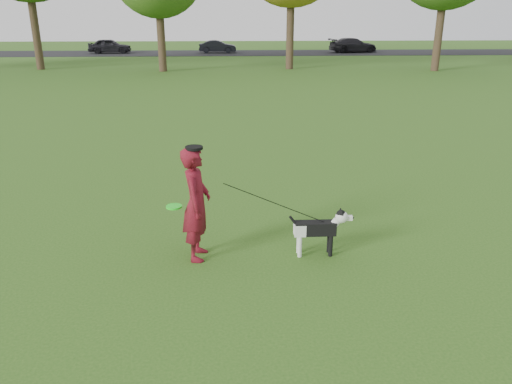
{
  "coord_description": "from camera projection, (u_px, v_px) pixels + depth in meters",
  "views": [
    {
      "loc": [
        0.23,
        -6.49,
        3.47
      ],
      "look_at": [
        0.57,
        0.48,
        0.95
      ],
      "focal_mm": 35.0,
      "sensor_mm": 36.0,
      "label": 1
    }
  ],
  "objects": [
    {
      "name": "car_mid",
      "position": [
        218.0,
        47.0,
        44.6
      ],
      "size": [
        3.31,
        1.18,
        1.09
      ],
      "primitive_type": "imported",
      "rotation": [
        0.0,
        0.0,
        1.56
      ],
      "color": "black",
      "rests_on": "road"
    },
    {
      "name": "man",
      "position": [
        196.0,
        204.0,
        7.23
      ],
      "size": [
        0.45,
        0.65,
        1.7
      ],
      "primitive_type": "imported",
      "rotation": [
        0.0,
        0.0,
        1.49
      ],
      "color": "#590C12",
      "rests_on": "ground"
    },
    {
      "name": "car_right",
      "position": [
        353.0,
        45.0,
        45.13
      ],
      "size": [
        4.61,
        2.56,
        1.26
      ],
      "primitive_type": "imported",
      "rotation": [
        0.0,
        0.0,
        1.76
      ],
      "color": "black",
      "rests_on": "road"
    },
    {
      "name": "dog",
      "position": [
        320.0,
        227.0,
        7.43
      ],
      "size": [
        0.97,
        0.19,
        0.74
      ],
      "color": "black",
      "rests_on": "ground"
    },
    {
      "name": "man_held_items",
      "position": [
        271.0,
        202.0,
        7.24
      ],
      "size": [
        2.4,
        0.28,
        1.22
      ],
      "color": "#20FF20",
      "rests_on": "ground"
    },
    {
      "name": "ground",
      "position": [
        219.0,
        265.0,
        7.26
      ],
      "size": [
        120.0,
        120.0,
        0.0
      ],
      "primitive_type": "plane",
      "color": "#285116",
      "rests_on": "ground"
    },
    {
      "name": "road",
      "position": [
        228.0,
        53.0,
        44.83
      ],
      "size": [
        120.0,
        7.0,
        0.02
      ],
      "primitive_type": "cube",
      "color": "black",
      "rests_on": "ground"
    },
    {
      "name": "car_left",
      "position": [
        110.0,
        46.0,
        44.14
      ],
      "size": [
        3.77,
        1.69,
        1.26
      ],
      "primitive_type": "imported",
      "rotation": [
        0.0,
        0.0,
        1.63
      ],
      "color": "black",
      "rests_on": "road"
    }
  ]
}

